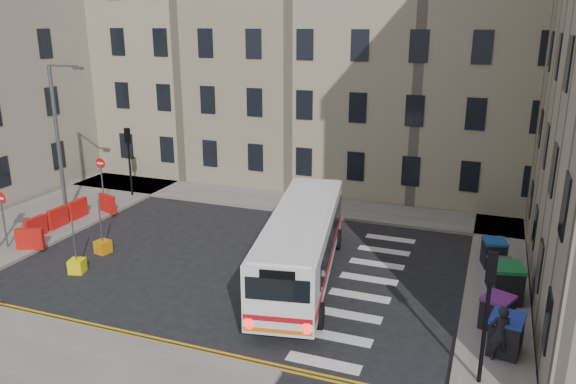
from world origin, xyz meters
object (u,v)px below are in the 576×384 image
Objects in this scene: wheelie_bin_e at (494,253)px; bollard_yellow at (77,266)px; wheelie_bin_c at (506,282)px; bollard_chevron at (103,247)px; wheelie_bin_b at (497,312)px; wheelie_bin_d at (500,274)px; bus at (302,242)px; wheelie_bin_a at (506,334)px; pedestrian at (500,333)px; streetlamp at (58,140)px.

bollard_yellow is (-16.54, -6.62, -0.44)m from wheelie_bin_e.
wheelie_bin_c reaches higher than bollard_chevron.
wheelie_bin_d reaches higher than wheelie_bin_b.
wheelie_bin_e is 2.09× the size of bollard_chevron.
wheelie_bin_d is at bearing 1.72° from bus.
wheelie_bin_c is at bearing 99.75° from wheelie_bin_a.
pedestrian reaches higher than wheelie_bin_d.
wheelie_bin_c is 2.46× the size of bollard_chevron.
wheelie_bin_e is at bearing 115.15° from wheelie_bin_b.
wheelie_bin_a reaches higher than wheelie_bin_e.
bus reaches higher than bollard_yellow.
bollard_chevron is at bearing -33.25° from streetlamp.
streetlamp is at bearing 166.70° from wheelie_bin_d.
pedestrian is at bearing -100.47° from wheelie_bin_d.
wheelie_bin_a is at bearing -56.72° from wheelie_bin_b.
wheelie_bin_a is 3.77m from wheelie_bin_c.
wheelie_bin_a is 2.15× the size of bollard_yellow.
bollard_chevron is at bearing 172.68° from wheelie_bin_c.
wheelie_bin_a is 1.53m from wheelie_bin_b.
pedestrian is (7.69, -3.48, -0.59)m from bus.
bollard_chevron is at bearing -27.54° from pedestrian.
bollard_yellow is (5.24, -5.34, -4.04)m from streetlamp.
bollard_chevron is (-16.88, -4.49, -0.44)m from wheelie_bin_e.
wheelie_bin_e is (7.38, 3.90, -0.91)m from bus.
streetlamp is at bearing 146.75° from bollard_chevron.
wheelie_bin_a is (7.88, -2.97, -0.87)m from bus.
wheelie_bin_c is (0.00, 3.77, 0.08)m from wheelie_bin_a.
wheelie_bin_a is 1.03× the size of wheelie_bin_e.
streetlamp is 22.11m from wheelie_bin_e.
bus reaches higher than wheelie_bin_d.
streetlamp is at bearing 175.67° from wheelie_bin_a.
streetlamp is 7.11m from bollard_chevron.
wheelie_bin_d is (22.04, -0.93, -3.60)m from streetlamp.
wheelie_bin_a is 4.67m from wheelie_bin_d.
bollard_yellow is at bearing -152.94° from wheelie_bin_b.
bus is 17.96× the size of bollard_yellow.
wheelie_bin_d is (-0.23, 0.90, -0.12)m from wheelie_bin_c.
wheelie_bin_e is at bearing 86.01° from wheelie_bin_d.
bus reaches higher than wheelie_bin_c.
streetlamp is 13.57× the size of bollard_chevron.
bus is 17.96× the size of bollard_chevron.
bollard_yellow is (-16.80, -4.41, -0.44)m from wheelie_bin_d.
wheelie_bin_a is 17.55m from bollard_chevron.
bollard_yellow is (-17.04, 0.26, -0.48)m from wheelie_bin_a.
wheelie_bin_a is 17.04m from bollard_yellow.
streetlamp is 5.53× the size of wheelie_bin_c.
wheelie_bin_a is 0.87× the size of wheelie_bin_c.
wheelie_bin_c is 3.15m from wheelie_bin_e.
bus reaches higher than wheelie_bin_b.
wheelie_bin_b is at bearing -101.24° from wheelie_bin_e.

